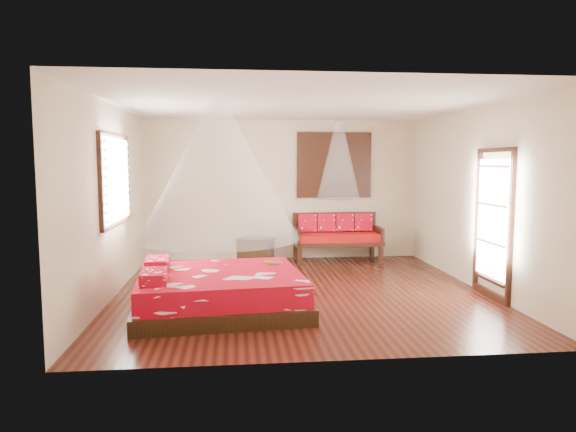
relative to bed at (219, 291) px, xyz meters
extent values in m
cube|color=black|center=(1.20, 0.83, -0.26)|extent=(5.50, 5.50, 0.02)
cube|color=white|center=(1.20, 0.83, 2.56)|extent=(5.50, 5.50, 0.02)
cube|color=#C5AD90|center=(-1.56, 0.83, 1.15)|extent=(0.02, 5.50, 2.80)
cube|color=#C5AD90|center=(3.96, 0.83, 1.15)|extent=(0.02, 5.50, 2.80)
cube|color=#C5AD90|center=(1.20, 3.59, 1.15)|extent=(5.50, 0.02, 2.80)
cube|color=#C5AD90|center=(1.20, -1.93, 1.15)|extent=(5.50, 0.02, 2.80)
cube|color=black|center=(0.02, 0.00, -0.15)|extent=(2.37, 2.19, 0.20)
cube|color=#AF051B|center=(0.02, 0.00, 0.10)|extent=(2.27, 2.08, 0.30)
cube|color=#AF051B|center=(-0.76, -0.49, 0.32)|extent=(0.37, 0.60, 0.15)
cube|color=#AF051B|center=(-0.84, 0.34, 0.32)|extent=(0.37, 0.60, 0.15)
cube|color=black|center=(1.44, 2.81, -0.04)|extent=(0.08, 0.08, 0.42)
cube|color=black|center=(3.03, 2.81, -0.04)|extent=(0.08, 0.08, 0.42)
cube|color=black|center=(1.44, 3.45, -0.04)|extent=(0.08, 0.08, 0.42)
cube|color=black|center=(3.03, 3.45, -0.04)|extent=(0.08, 0.08, 0.42)
cube|color=black|center=(2.23, 3.13, 0.13)|extent=(1.71, 0.76, 0.08)
cube|color=#98050B|center=(2.23, 3.13, 0.24)|extent=(1.65, 0.70, 0.14)
cube|color=black|center=(2.23, 3.47, 0.42)|extent=(1.71, 0.06, 0.55)
cube|color=black|center=(1.42, 3.13, 0.29)|extent=(0.06, 0.76, 0.30)
cube|color=black|center=(3.05, 3.13, 0.29)|extent=(0.06, 0.76, 0.30)
cube|color=#AF051B|center=(1.66, 3.35, 0.49)|extent=(0.36, 0.19, 0.38)
cube|color=#AF051B|center=(2.04, 3.35, 0.49)|extent=(0.36, 0.19, 0.38)
cube|color=#AF051B|center=(2.42, 3.35, 0.49)|extent=(0.36, 0.19, 0.38)
cube|color=#AF051B|center=(2.80, 3.35, 0.49)|extent=(0.36, 0.19, 0.38)
cube|color=black|center=(0.63, 3.28, -0.04)|extent=(0.76, 0.65, 0.42)
cube|color=black|center=(0.63, 3.28, 0.20)|extent=(0.81, 0.70, 0.05)
cube|color=black|center=(2.23, 3.55, 1.65)|extent=(1.52, 0.06, 1.32)
cube|color=black|center=(2.23, 3.54, 1.65)|extent=(1.35, 0.04, 1.10)
cube|color=black|center=(-1.52, 1.03, 1.45)|extent=(0.08, 1.74, 1.34)
cube|color=beige|center=(-1.48, 1.03, 1.45)|extent=(0.04, 1.54, 1.10)
cube|color=black|center=(3.92, 0.23, 0.80)|extent=(0.08, 1.02, 2.16)
cube|color=white|center=(3.90, 0.23, 0.90)|extent=(0.03, 0.82, 1.70)
cylinder|color=brown|center=(0.76, 0.54, 0.26)|extent=(0.26, 0.26, 0.03)
cone|color=white|center=(0.02, 0.00, 1.60)|extent=(2.11, 2.11, 1.80)
cone|color=white|center=(2.23, 3.08, 1.75)|extent=(0.84, 0.84, 1.50)
camera|label=1|loc=(0.23, -6.75, 1.71)|focal=32.00mm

